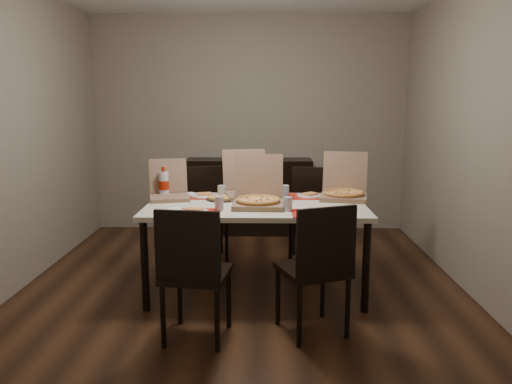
# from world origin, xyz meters

# --- Properties ---
(ground) EXTENTS (3.80, 4.00, 0.02)m
(ground) POSITION_xyz_m (0.00, 0.00, -0.01)
(ground) COLOR #3D2312
(ground) RESTS_ON ground
(room_walls) EXTENTS (3.84, 4.02, 2.62)m
(room_walls) POSITION_xyz_m (0.00, 0.43, 1.73)
(room_walls) COLOR gray
(room_walls) RESTS_ON ground
(sideboard) EXTENTS (1.50, 0.40, 0.90)m
(sideboard) POSITION_xyz_m (0.00, 1.78, 0.45)
(sideboard) COLOR black
(sideboard) RESTS_ON ground
(dining_table) EXTENTS (1.80, 1.00, 0.75)m
(dining_table) POSITION_xyz_m (0.12, -0.09, 0.68)
(dining_table) COLOR beige
(dining_table) RESTS_ON ground
(chair_near_left) EXTENTS (0.47, 0.47, 0.93)m
(chair_near_left) POSITION_xyz_m (-0.28, -1.04, 0.51)
(chair_near_left) COLOR black
(chair_near_left) RESTS_ON ground
(chair_near_right) EXTENTS (0.54, 0.54, 0.93)m
(chair_near_right) POSITION_xyz_m (0.55, -0.93, 0.51)
(chair_near_right) COLOR black
(chair_near_right) RESTS_ON ground
(chair_far_left) EXTENTS (0.50, 0.50, 0.93)m
(chair_far_left) POSITION_xyz_m (-0.42, 0.78, 0.51)
(chair_far_left) COLOR black
(chair_far_left) RESTS_ON ground
(chair_far_right) EXTENTS (0.48, 0.48, 0.93)m
(chair_far_right) POSITION_xyz_m (0.66, 0.74, 0.51)
(chair_far_right) COLOR black
(chair_far_right) RESTS_ON ground
(setting_near_left) EXTENTS (0.45, 0.30, 0.11)m
(setting_near_left) POSITION_xyz_m (-0.32, -0.40, 0.77)
(setting_near_left) COLOR red
(setting_near_left) RESTS_ON dining_table
(setting_near_right) EXTENTS (0.51, 0.30, 0.11)m
(setting_near_right) POSITION_xyz_m (0.54, -0.42, 0.77)
(setting_near_right) COLOR red
(setting_near_right) RESTS_ON dining_table
(setting_far_left) EXTENTS (0.43, 0.30, 0.11)m
(setting_far_left) POSITION_xyz_m (-0.32, 0.20, 0.77)
(setting_far_left) COLOR red
(setting_far_left) RESTS_ON dining_table
(setting_far_right) EXTENTS (0.52, 0.30, 0.11)m
(setting_far_right) POSITION_xyz_m (0.53, 0.21, 0.77)
(setting_far_right) COLOR red
(setting_far_right) RESTS_ON dining_table
(napkin_loose) EXTENTS (0.14, 0.14, 0.02)m
(napkin_loose) POSITION_xyz_m (0.16, -0.08, 0.76)
(napkin_loose) COLOR white
(napkin_loose) RESTS_ON dining_table
(pizza_box_center) EXTENTS (0.41, 0.46, 0.40)m
(pizza_box_center) POSITION_xyz_m (0.14, -0.17, 0.81)
(pizza_box_center) COLOR #7D5E48
(pizza_box_center) RESTS_ON dining_table
(pizza_box_right) EXTENTS (0.46, 0.50, 0.39)m
(pizza_box_right) POSITION_xyz_m (0.88, 0.16, 0.81)
(pizza_box_right) COLOR #7D5E48
(pizza_box_right) RESTS_ON dining_table
(pizza_box_left) EXTENTS (0.41, 0.43, 0.33)m
(pizza_box_left) POSITION_xyz_m (-0.64, 0.13, 0.81)
(pizza_box_left) COLOR #7D5E48
(pizza_box_left) RESTS_ON dining_table
(pizza_box_extra) EXTENTS (0.50, 0.53, 0.40)m
(pizza_box_extra) POSITION_xyz_m (0.04, 0.24, 0.81)
(pizza_box_extra) COLOR #7D5E48
(pizza_box_extra) RESTS_ON dining_table
(faina_plate) EXTENTS (0.27, 0.27, 0.03)m
(faina_plate) POSITION_xyz_m (-0.18, 0.07, 0.76)
(faina_plate) COLOR black
(faina_plate) RESTS_ON dining_table
(dip_bowl) EXTENTS (0.17, 0.17, 0.03)m
(dip_bowl) POSITION_xyz_m (0.23, 0.12, 0.77)
(dip_bowl) COLOR white
(dip_bowl) RESTS_ON dining_table
(soda_bottle) EXTENTS (0.09, 0.09, 0.27)m
(soda_bottle) POSITION_xyz_m (-0.70, 0.18, 0.86)
(soda_bottle) COLOR silver
(soda_bottle) RESTS_ON dining_table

